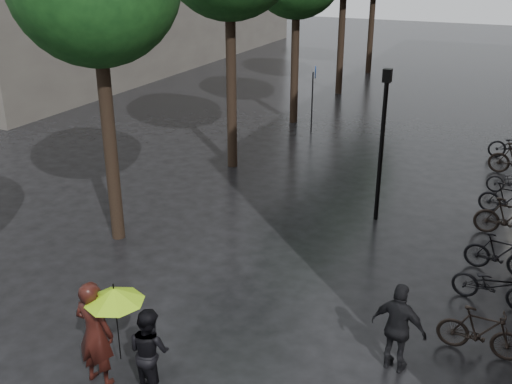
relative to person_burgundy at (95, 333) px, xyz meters
The scene contains 7 objects.
person_burgundy is the anchor object (origin of this frame).
person_black 0.96m from the person_burgundy, 10.80° to the left, with size 0.75×0.58×1.54m, color black.
lime_umbrella 0.84m from the person_burgundy, 17.65° to the left, with size 0.96×0.96×1.42m.
pedestrian_walking 5.03m from the person_burgundy, 28.21° to the left, with size 0.97×0.40×1.65m, color black.
parked_bicycles 11.43m from the person_burgundy, 59.57° to the left, with size 1.94×12.57×1.05m.
lamp_post 8.88m from the person_burgundy, 72.70° to the left, with size 0.21×0.21×4.03m.
cycle_sign 15.69m from the person_burgundy, 96.53° to the left, with size 0.14×0.47×2.59m.
Camera 1 is at (4.70, -3.89, 6.73)m, focal length 42.00 mm.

